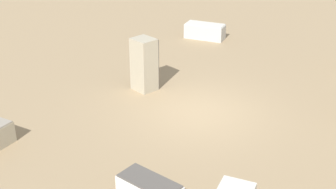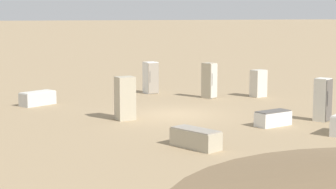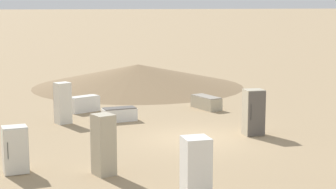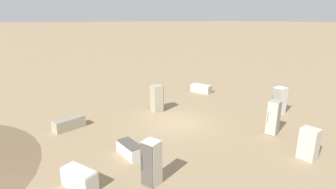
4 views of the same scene
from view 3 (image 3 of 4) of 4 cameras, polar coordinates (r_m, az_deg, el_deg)
ground_plane at (r=22.27m, az=2.74°, el=-4.53°), size 1000.00×1000.00×0.00m
dirt_mound at (r=36.15m, az=-3.04°, el=1.95°), size 13.53×13.53×1.43m
discarded_fridge_0 at (r=18.36m, az=-15.24°, el=-5.44°), size 0.74×0.82×1.50m
discarded_fridge_1 at (r=25.38m, az=-10.65°, el=-0.86°), size 0.77×0.79×1.84m
discarded_fridge_2 at (r=25.63m, az=-4.96°, el=-2.02°), size 0.83×1.58×0.62m
discarded_fridge_3 at (r=28.02m, az=-8.50°, el=-0.95°), size 1.18×1.60×0.78m
discarded_fridge_5 at (r=22.99m, az=8.70°, el=-1.81°), size 0.73×0.78×1.87m
discarded_fridge_6 at (r=28.56m, az=3.90°, el=-0.81°), size 1.93×1.18×0.65m
discarded_fridge_7 at (r=17.62m, az=-6.58°, el=-5.08°), size 0.83×0.76×1.92m
discarded_fridge_8 at (r=15.05m, az=2.83°, el=-7.72°), size 0.77×0.69×1.82m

